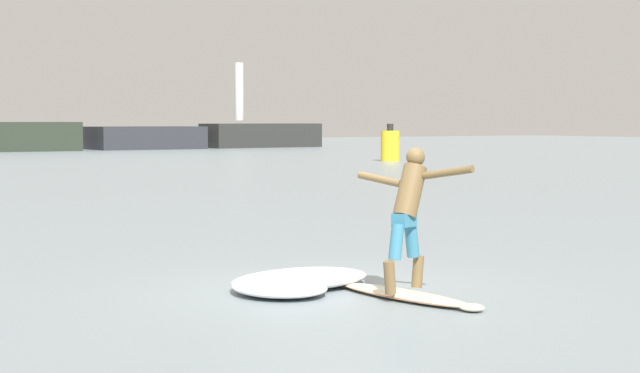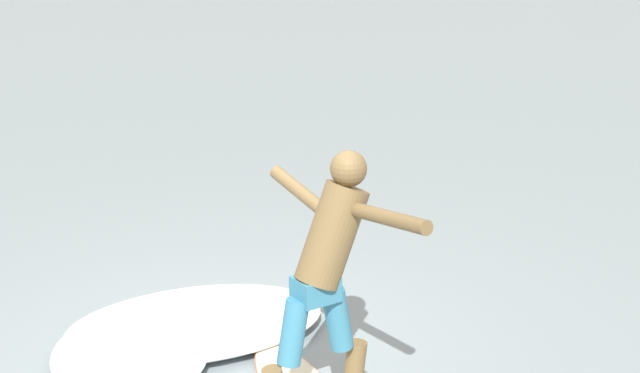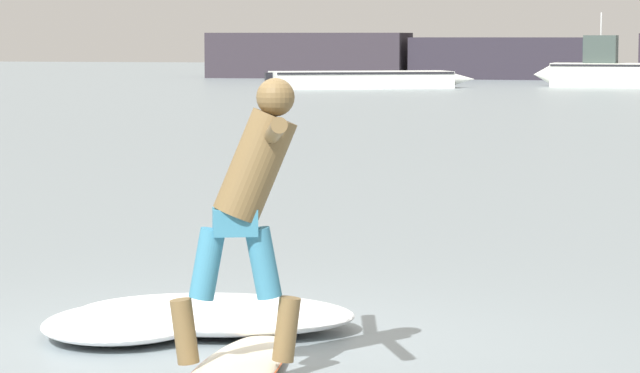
# 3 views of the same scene
# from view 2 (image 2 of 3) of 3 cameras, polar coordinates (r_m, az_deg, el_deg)

# --- Properties ---
(ground_plane) EXTENTS (200.00, 200.00, 0.00)m
(ground_plane) POSITION_cam_2_polar(r_m,az_deg,el_deg) (7.70, -4.60, -9.44)
(ground_plane) COLOR gray
(surfer) EXTENTS (0.89, 1.54, 1.69)m
(surfer) POSITION_cam_2_polar(r_m,az_deg,el_deg) (6.56, 0.47, -4.07)
(surfer) COLOR brown
(surfer) RESTS_ON surfboard
(wave_foam_at_tail) EXTENTS (1.16, 1.39, 0.18)m
(wave_foam_at_tail) POSITION_cam_2_polar(r_m,az_deg,el_deg) (7.74, -10.11, -8.80)
(wave_foam_at_tail) COLOR white
(wave_foam_at_tail) RESTS_ON ground
(wave_foam_at_nose) EXTENTS (2.08, 1.42, 0.22)m
(wave_foam_at_nose) POSITION_cam_2_polar(r_m,az_deg,el_deg) (8.07, -6.67, -7.24)
(wave_foam_at_nose) COLOR white
(wave_foam_at_nose) RESTS_ON ground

